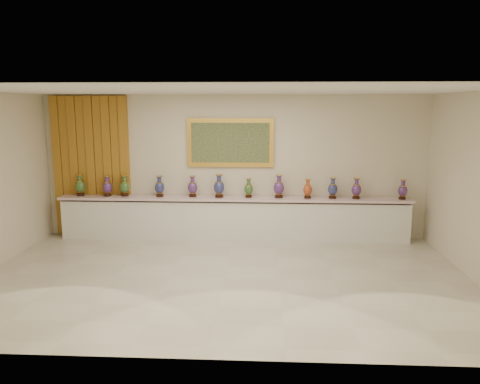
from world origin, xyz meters
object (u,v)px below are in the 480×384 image
(counter, at_px, (234,219))
(vase_2, at_px, (125,187))
(vase_1, at_px, (107,187))
(vase_0, at_px, (80,186))

(counter, xyz_separation_m, vase_2, (-2.29, 0.00, 0.66))
(counter, relative_size, vase_1, 16.97)
(counter, relative_size, vase_2, 16.45)
(vase_2, bearing_deg, vase_0, 179.93)
(counter, height_order, vase_2, vase_2)
(vase_0, bearing_deg, vase_2, -0.07)
(counter, distance_m, vase_1, 2.73)
(counter, xyz_separation_m, vase_1, (-2.65, -0.02, 0.66))
(vase_1, relative_size, vase_2, 0.97)
(vase_0, distance_m, vase_1, 0.59)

